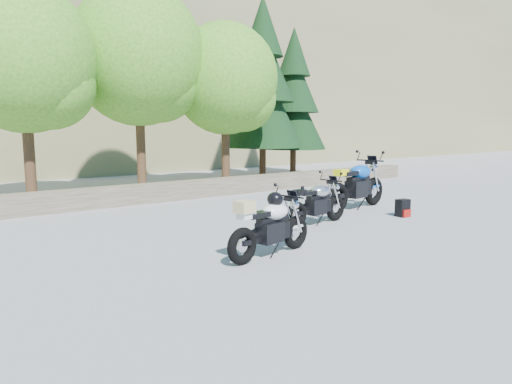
% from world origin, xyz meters
% --- Properties ---
extents(ground, '(90.00, 90.00, 0.00)m').
position_xyz_m(ground, '(0.00, 0.00, 0.00)').
color(ground, gray).
rests_on(ground, ground).
extents(stone_wall, '(22.00, 0.55, 0.50)m').
position_xyz_m(stone_wall, '(0.00, 5.50, 0.25)').
color(stone_wall, brown).
rests_on(stone_wall, ground).
extents(hillside, '(80.00, 30.00, 15.00)m').
position_xyz_m(hillside, '(3.00, 28.00, 7.50)').
color(hillside, olive).
rests_on(hillside, ground).
extents(tree_decid_left, '(3.67, 3.67, 5.62)m').
position_xyz_m(tree_decid_left, '(-2.39, 7.14, 3.63)').
color(tree_decid_left, '#382314').
rests_on(tree_decid_left, ground).
extents(tree_decid_mid, '(4.08, 4.08, 6.24)m').
position_xyz_m(tree_decid_mid, '(0.91, 7.54, 4.04)').
color(tree_decid_mid, '#382314').
rests_on(tree_decid_mid, ground).
extents(tree_decid_right, '(3.54, 3.54, 5.41)m').
position_xyz_m(tree_decid_right, '(3.71, 6.94, 3.50)').
color(tree_decid_right, '#382314').
rests_on(tree_decid_right, ground).
extents(conifer_near, '(3.17, 3.17, 7.06)m').
position_xyz_m(conifer_near, '(6.20, 8.20, 3.68)').
color(conifer_near, '#382314').
rests_on(conifer_near, ground).
extents(conifer_far, '(2.82, 2.82, 6.27)m').
position_xyz_m(conifer_far, '(8.40, 8.80, 3.27)').
color(conifer_far, '#382314').
rests_on(conifer_far, ground).
extents(silver_bike, '(1.80, 0.57, 0.90)m').
position_xyz_m(silver_bike, '(1.50, 0.61, 0.44)').
color(silver_bike, black).
rests_on(silver_bike, ground).
extents(white_bike, '(1.80, 0.57, 1.00)m').
position_xyz_m(white_bike, '(-0.80, -0.62, 0.49)').
color(white_bike, black).
rests_on(white_bike, ground).
extents(blue_bike, '(2.38, 0.75, 1.20)m').
position_xyz_m(blue_bike, '(3.64, 1.33, 0.58)').
color(blue_bike, black).
rests_on(blue_bike, ground).
extents(backpack, '(0.31, 0.28, 0.39)m').
position_xyz_m(backpack, '(3.67, 0.03, 0.19)').
color(backpack, black).
rests_on(backpack, ground).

